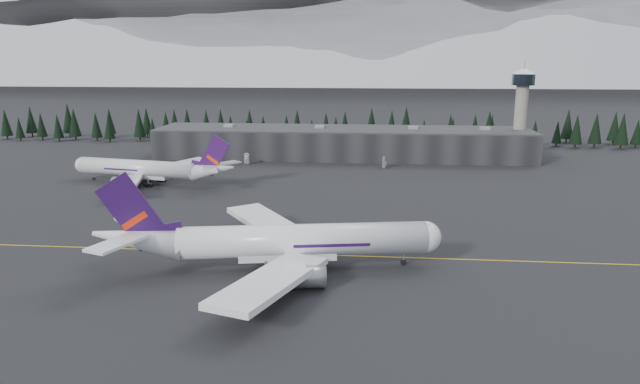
# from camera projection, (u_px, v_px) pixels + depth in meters

# --- Properties ---
(ground) EXTENTS (1400.00, 1400.00, 0.00)m
(ground) POSITION_uv_depth(u_px,v_px,m) (312.00, 252.00, 127.36)
(ground) COLOR black
(ground) RESTS_ON ground
(taxiline) EXTENTS (400.00, 0.40, 0.02)m
(taxiline) POSITION_uv_depth(u_px,v_px,m) (311.00, 255.00, 125.42)
(taxiline) COLOR gold
(taxiline) RESTS_ON ground
(terminal) EXTENTS (160.00, 30.00, 12.60)m
(terminal) POSITION_uv_depth(u_px,v_px,m) (343.00, 143.00, 247.02)
(terminal) COLOR black
(terminal) RESTS_ON ground
(control_tower) EXTENTS (10.00, 10.00, 37.70)m
(control_tower) POSITION_uv_depth(u_px,v_px,m) (521.00, 104.00, 239.20)
(control_tower) COLOR gray
(control_tower) RESTS_ON ground
(treeline) EXTENTS (360.00, 20.00, 15.00)m
(treeline) POSITION_uv_depth(u_px,v_px,m) (347.00, 129.00, 282.60)
(treeline) COLOR black
(treeline) RESTS_ON ground
(mountain_ridge) EXTENTS (4400.00, 900.00, 420.00)m
(mountain_ridge) POSITION_uv_depth(u_px,v_px,m) (367.00, 80.00, 1096.28)
(mountain_ridge) COLOR white
(mountain_ridge) RESTS_ON ground
(jet_main) EXTENTS (70.31, 64.38, 20.82)m
(jet_main) POSITION_uv_depth(u_px,v_px,m) (273.00, 242.00, 115.62)
(jet_main) COLOR white
(jet_main) RESTS_ON ground
(jet_parked) EXTENTS (60.69, 55.53, 18.00)m
(jet_parked) POSITION_uv_depth(u_px,v_px,m) (151.00, 169.00, 194.38)
(jet_parked) COLOR silver
(jet_parked) RESTS_ON ground
(gse_vehicle_a) EXTENTS (3.09, 5.09, 1.32)m
(gse_vehicle_a) POSITION_uv_depth(u_px,v_px,m) (247.00, 163.00, 231.22)
(gse_vehicle_a) COLOR silver
(gse_vehicle_a) RESTS_ON ground
(gse_vehicle_b) EXTENTS (5.02, 3.07, 1.60)m
(gse_vehicle_b) POSITION_uv_depth(u_px,v_px,m) (384.00, 166.00, 222.87)
(gse_vehicle_b) COLOR #BCBBBE
(gse_vehicle_b) RESTS_ON ground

